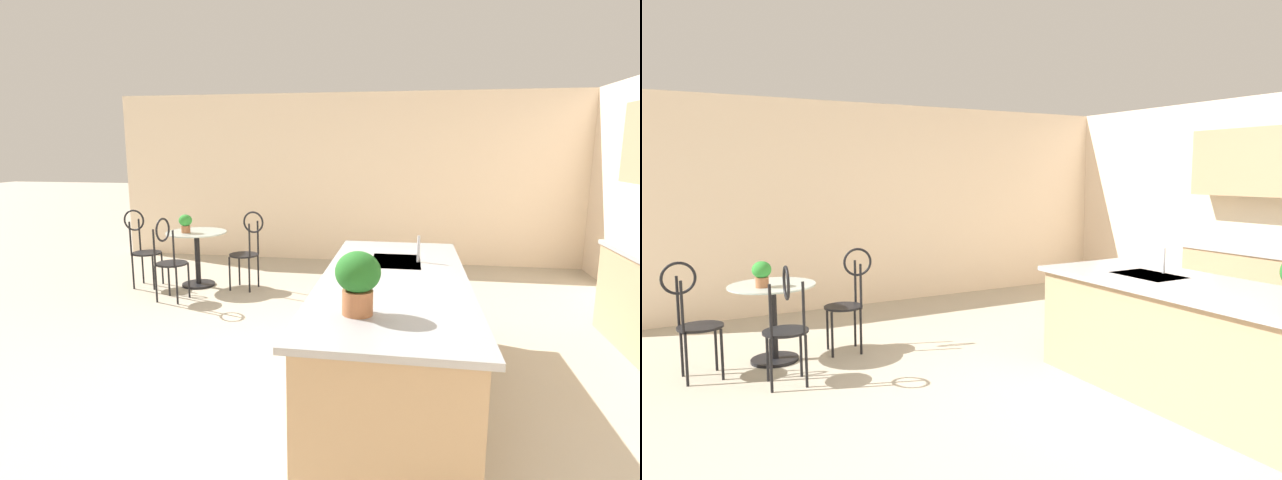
% 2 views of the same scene
% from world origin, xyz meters
% --- Properties ---
extents(ground_plane, '(40.00, 40.00, 0.00)m').
position_xyz_m(ground_plane, '(0.00, 0.00, 0.00)').
color(ground_plane, '#B2A893').
extents(wall_left_window, '(0.12, 7.80, 2.70)m').
position_xyz_m(wall_left_window, '(-4.26, 0.00, 1.35)').
color(wall_left_window, beige).
rests_on(wall_left_window, ground).
extents(kitchen_island, '(2.80, 1.06, 0.92)m').
position_xyz_m(kitchen_island, '(0.30, 0.85, 0.46)').
color(kitchen_island, tan).
rests_on(kitchen_island, ground).
extents(bistro_table, '(0.80, 0.80, 0.74)m').
position_xyz_m(bistro_table, '(-2.34, -1.84, 0.45)').
color(bistro_table, black).
rests_on(bistro_table, ground).
extents(chair_near_window, '(0.40, 0.49, 1.04)m').
position_xyz_m(chair_near_window, '(-2.17, -2.54, 0.57)').
color(chair_near_window, black).
rests_on(chair_near_window, ground).
extents(chair_by_island, '(0.42, 0.50, 1.04)m').
position_xyz_m(chair_by_island, '(-2.28, -1.12, 0.57)').
color(chair_by_island, black).
rests_on(chair_by_island, ground).
extents(chair_toward_desk, '(0.50, 0.41, 1.04)m').
position_xyz_m(chair_toward_desk, '(-1.60, -1.88, 0.57)').
color(chair_toward_desk, black).
rests_on(chair_toward_desk, ground).
extents(sink_faucet, '(0.02, 0.02, 0.22)m').
position_xyz_m(sink_faucet, '(-0.25, 1.03, 1.03)').
color(sink_faucet, '#B2B5BA').
rests_on(sink_faucet, kitchen_island).
extents(potted_plant_on_table, '(0.17, 0.17, 0.24)m').
position_xyz_m(potted_plant_on_table, '(-2.24, -1.95, 0.88)').
color(potted_plant_on_table, '#9E603D').
rests_on(potted_plant_on_table, bistro_table).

